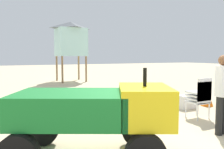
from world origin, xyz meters
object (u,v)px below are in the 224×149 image
utility_cart (95,111)px  lifeguard_tower (71,39)px  stacked_plastic_chairs (201,95)px  traffic_cone_near (207,97)px  cooler_box (186,102)px  surfboard_pile (115,101)px  lifeguard_near_right (223,89)px

utility_cart → lifeguard_tower: bearing=75.9°
utility_cart → stacked_plastic_chairs: (3.40, 0.91, -0.13)m
utility_cart → lifeguard_tower: 11.82m
traffic_cone_near → cooler_box: bearing=177.2°
surfboard_pile → cooler_box: 2.29m
stacked_plastic_chairs → lifeguard_near_right: (-0.54, -1.07, 0.34)m
stacked_plastic_chairs → utility_cart: bearing=-164.9°
stacked_plastic_chairs → traffic_cone_near: size_ratio=1.93×
lifeguard_near_right → stacked_plastic_chairs: bearing=63.1°
traffic_cone_near → lifeguard_tower: bearing=102.3°
traffic_cone_near → cooler_box: size_ratio=1.01×
utility_cart → lifeguard_tower: lifeguard_tower is taller
utility_cart → surfboard_pile: utility_cart is taller
lifeguard_tower → stacked_plastic_chairs: bearing=-86.8°
cooler_box → surfboard_pile: bearing=152.7°
surfboard_pile → lifeguard_near_right: (0.93, -3.20, 0.76)m
traffic_cone_near → lifeguard_near_right: bearing=-133.6°
utility_cart → cooler_box: 4.47m
lifeguard_near_right → lifeguard_tower: lifeguard_tower is taller
surfboard_pile → traffic_cone_near: 3.13m
utility_cart → lifeguard_tower: (2.83, 11.29, 2.03)m
lifeguard_near_right → traffic_cone_near: lifeguard_near_right is taller
lifeguard_tower → utility_cart: bearing=-104.1°
lifeguard_near_right → utility_cart: bearing=176.9°
lifeguard_tower → cooler_box: 9.72m
utility_cart → stacked_plastic_chairs: bearing=15.1°
traffic_cone_near → surfboard_pile: bearing=159.6°
stacked_plastic_chairs → traffic_cone_near: stacked_plastic_chairs is taller
stacked_plastic_chairs → lifeguard_near_right: 1.24m
surfboard_pile → lifeguard_tower: 8.69m
utility_cart → surfboard_pile: bearing=57.7°
lifeguard_tower → traffic_cone_near: size_ratio=6.82×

